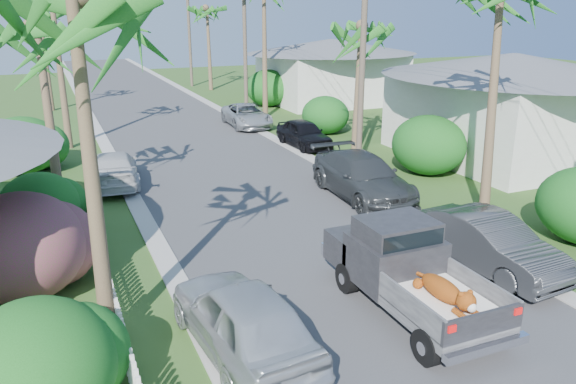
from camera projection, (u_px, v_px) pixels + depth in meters
name	position (u px, v px, depth m)	size (l,w,h in m)	color
ground	(440.00, 352.00, 11.53)	(120.00, 120.00, 0.00)	#355620
road	(174.00, 127.00, 33.34)	(8.00, 100.00, 0.02)	#38383A
curb_left	(99.00, 133.00, 31.72)	(0.60, 100.00, 0.06)	#A5A39E
curb_right	(243.00, 121.00, 34.96)	(0.60, 100.00, 0.06)	#A5A39E
pickup_truck	(402.00, 266.00, 13.10)	(1.98, 5.12, 2.06)	black
parked_car_rn	(488.00, 243.00, 15.02)	(1.57, 4.51, 1.48)	#303135
parked_car_rm	(362.00, 177.00, 20.76)	(2.21, 5.44, 1.58)	#313436
parked_car_rf	(304.00, 134.00, 28.45)	(1.61, 4.00, 1.36)	black
parked_car_rd	(247.00, 116.00, 33.42)	(2.17, 4.71, 1.31)	#AEB2B5
parked_car_ln	(243.00, 319.00, 11.30)	(1.84, 4.57, 1.56)	silver
parked_car_lf	(114.00, 169.00, 22.24)	(1.87, 4.61, 1.34)	silver
palm_l_b	(37.00, 28.00, 17.53)	(4.40, 4.40, 7.40)	brown
palm_l_d	(40.00, 13.00, 36.75)	(4.40, 4.40, 7.70)	brown
palm_r_b	(360.00, 27.00, 25.26)	(4.40, 4.40, 7.20)	brown
palm_r_d	(207.00, 8.00, 46.79)	(4.40, 4.40, 8.00)	brown
shrub_l_a	(37.00, 367.00, 9.24)	(2.60, 2.86, 2.20)	#154A15
shrub_l_b	(21.00, 247.00, 13.43)	(3.00, 3.30, 2.60)	#A91860
shrub_l_c	(39.00, 205.00, 17.16)	(2.40, 2.64, 2.00)	#154A15
shrub_l_d	(22.00, 145.00, 23.85)	(3.20, 3.52, 2.40)	#154A15
shrub_r_b	(429.00, 145.00, 23.68)	(3.00, 3.30, 2.50)	#154A15
shrub_r_c	(325.00, 115.00, 31.48)	(2.60, 2.86, 2.10)	#154A15
shrub_r_d	(268.00, 88.00, 40.32)	(3.20, 3.52, 2.60)	#154A15
picket_fence	(105.00, 272.00, 13.92)	(0.10, 11.00, 1.00)	white
house_right_near	(508.00, 110.00, 26.21)	(8.00, 9.00, 4.80)	silver
house_right_far	(331.00, 73.00, 41.95)	(9.00, 8.00, 4.60)	silver
utility_pole_b	(362.00, 62.00, 23.55)	(1.60, 0.26, 9.00)	brown
utility_pole_c	(245.00, 43.00, 36.64)	(1.60, 0.26, 9.00)	brown
utility_pole_d	(189.00, 34.00, 49.73)	(1.60, 0.26, 9.00)	brown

